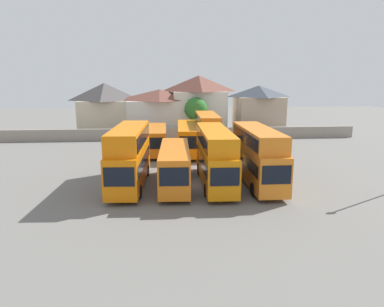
% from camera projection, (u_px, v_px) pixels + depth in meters
% --- Properties ---
extents(ground, '(140.00, 140.00, 0.00)m').
position_uv_depth(ground, '(183.00, 147.00, 48.99)').
color(ground, slate).
extents(depot_boundary_wall, '(56.00, 0.50, 1.80)m').
position_uv_depth(depot_boundary_wall, '(181.00, 134.00, 54.90)').
color(depot_boundary_wall, gray).
rests_on(depot_boundary_wall, ground).
extents(bus_1, '(3.12, 10.80, 5.22)m').
position_uv_depth(bus_1, '(129.00, 153.00, 30.52)').
color(bus_1, orange).
rests_on(bus_1, ground).
extents(bus_2, '(2.92, 10.36, 3.47)m').
position_uv_depth(bus_2, '(175.00, 164.00, 30.63)').
color(bus_2, orange).
rests_on(bus_2, ground).
extents(bus_3, '(2.74, 11.34, 4.93)m').
position_uv_depth(bus_3, '(215.00, 154.00, 31.11)').
color(bus_3, orange).
rests_on(bus_3, ground).
extents(bus_4, '(2.71, 11.04, 5.02)m').
position_uv_depth(bus_4, '(258.00, 153.00, 31.29)').
color(bus_4, orange).
rests_on(bus_4, ground).
extents(bus_5, '(2.75, 10.17, 3.27)m').
position_uv_depth(bus_5, '(156.00, 138.00, 44.62)').
color(bus_5, orange).
rests_on(bus_5, ground).
extents(bus_6, '(3.04, 12.03, 3.55)m').
position_uv_depth(bus_6, '(188.00, 137.00, 44.98)').
color(bus_6, orange).
rests_on(bus_6, ground).
extents(bus_7, '(2.85, 10.62, 4.91)m').
position_uv_depth(bus_7, '(207.00, 131.00, 45.12)').
color(bus_7, orange).
rests_on(bus_7, ground).
extents(house_terrace_left, '(8.87, 6.79, 8.66)m').
position_uv_depth(house_terrace_left, '(105.00, 108.00, 60.12)').
color(house_terrace_left, beige).
rests_on(house_terrace_left, ground).
extents(house_terrace_centre, '(11.21, 7.59, 7.59)m').
position_uv_depth(house_terrace_centre, '(160.00, 111.00, 60.20)').
color(house_terrace_centre, silver).
rests_on(house_terrace_centre, ground).
extents(house_terrace_right, '(9.42, 8.12, 9.93)m').
position_uv_depth(house_terrace_right, '(199.00, 104.00, 61.52)').
color(house_terrace_right, silver).
rests_on(house_terrace_right, ground).
extents(house_terrace_far_right, '(8.08, 8.09, 8.22)m').
position_uv_depth(house_terrace_far_right, '(258.00, 109.00, 61.66)').
color(house_terrace_far_right, tan).
rests_on(house_terrace_far_right, ground).
extents(tree_left_of_lot, '(3.72, 3.72, 6.42)m').
position_uv_depth(tree_left_of_lot, '(196.00, 109.00, 56.81)').
color(tree_left_of_lot, brown).
rests_on(tree_left_of_lot, ground).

